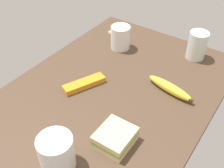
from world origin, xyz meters
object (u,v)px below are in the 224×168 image
Objects in this scene: coffee_mug_milky at (57,152)px; glass_of_milk at (197,46)px; coffee_mug_black at (120,37)px; sandwich_main at (115,138)px; snack_bar at (84,84)px; banana at (170,88)px.

glass_of_milk reaches higher than coffee_mug_milky.
coffee_mug_black is at bearing -68.99° from glass_of_milk.
coffee_mug_black reaches higher than sandwich_main.
coffee_mug_milky is 0.99× the size of glass_of_milk.
coffee_mug_black reaches higher than snack_bar.
coffee_mug_milky is at bearing 51.08° from snack_bar.
snack_bar is (-28.06, -14.38, -4.05)cm from coffee_mug_milky.
coffee_mug_milky is at bearing -29.94° from sandwich_main.
coffee_mug_milky is 67.20cm from glass_of_milk.
sandwich_main is 0.70× the size of snack_bar.
glass_of_milk reaches higher than sandwich_main.
glass_of_milk is (-66.43, 10.15, 0.01)cm from coffee_mug_milky.
banana is (24.35, 0.92, -3.40)cm from glass_of_milk.
glass_of_milk reaches higher than coffee_mug_black.
coffee_mug_black is 0.56× the size of banana.
glass_of_milk is 0.61× the size of banana.
snack_bar is (27.62, 3.46, -3.90)cm from coffee_mug_black.
coffee_mug_black is at bearing -148.15° from sandwich_main.
coffee_mug_milky reaches higher than banana.
coffee_mug_black is at bearing -162.23° from coffee_mug_milky.
coffee_mug_black is 0.68× the size of snack_bar.
sandwich_main is at bearing -2.28° from glass_of_milk.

